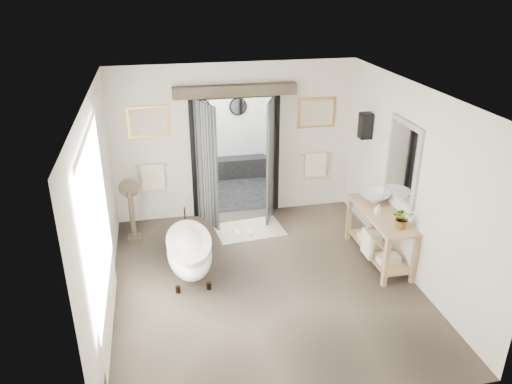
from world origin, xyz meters
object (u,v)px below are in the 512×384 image
rug (249,230)px  vanity (379,232)px  basin (374,197)px  clawfoot_tub (189,250)px

rug → vanity: bearing=-37.5°
vanity → rug: bearing=142.5°
vanity → basin: 0.60m
vanity → basin: (0.06, 0.41, 0.43)m
vanity → rug: size_ratio=1.33×
clawfoot_tub → basin: bearing=2.5°
vanity → rug: vanity is taller
vanity → basin: basin is taller
rug → basin: 2.35m
clawfoot_tub → vanity: (3.02, -0.27, 0.13)m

